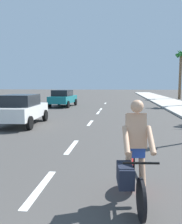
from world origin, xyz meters
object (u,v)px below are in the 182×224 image
(cyclist, at_px, (134,158))
(parked_car_teal, at_px, (63,98))
(palm_tree_distant, at_px, (181,61))
(parked_car_white, at_px, (22,109))

(cyclist, bearing_deg, parked_car_teal, -78.31)
(parked_car_teal, distance_m, palm_tree_distant, 19.55)
(cyclist, xyz_separation_m, parked_car_teal, (-5.58, 18.02, 0.01))
(cyclist, distance_m, palm_tree_distant, 32.53)
(parked_car_white, relative_size, parked_car_teal, 0.97)
(parked_car_teal, bearing_deg, palm_tree_distant, 47.04)
(palm_tree_distant, bearing_deg, parked_car_teal, -136.34)
(cyclist, relative_size, parked_car_white, 0.45)
(parked_car_white, distance_m, palm_tree_distant, 27.45)
(parked_car_teal, height_order, palm_tree_distant, palm_tree_distant)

